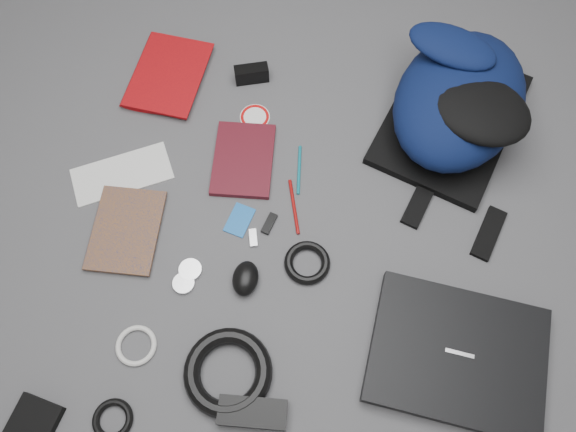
# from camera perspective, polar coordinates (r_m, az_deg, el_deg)

# --- Properties ---
(ground) EXTENTS (4.00, 4.00, 0.00)m
(ground) POSITION_cam_1_polar(r_m,az_deg,el_deg) (1.39, 0.00, -0.33)
(ground) COLOR #4F4F51
(ground) RESTS_ON ground
(backpack) EXTENTS (0.50, 0.58, 0.20)m
(backpack) POSITION_cam_1_polar(r_m,az_deg,el_deg) (1.51, 17.02, 11.25)
(backpack) COLOR black
(backpack) RESTS_ON ground
(laptop) EXTENTS (0.42, 0.35, 0.04)m
(laptop) POSITION_cam_1_polar(r_m,az_deg,el_deg) (1.33, 16.81, -13.35)
(laptop) COLOR black
(laptop) RESTS_ON ground
(textbook_red) EXTENTS (0.23, 0.28, 0.03)m
(textbook_red) POSITION_cam_1_polar(r_m,az_deg,el_deg) (1.67, -15.22, 14.23)
(textbook_red) COLOR maroon
(textbook_red) RESTS_ON ground
(comic_book) EXTENTS (0.17, 0.23, 0.02)m
(comic_book) POSITION_cam_1_polar(r_m,az_deg,el_deg) (1.45, -19.13, -1.08)
(comic_book) COLOR #C26C0D
(comic_book) RESTS_ON ground
(envelope) EXTENTS (0.27, 0.21, 0.00)m
(envelope) POSITION_cam_1_polar(r_m,az_deg,el_deg) (1.51, -16.51, 4.12)
(envelope) COLOR white
(envelope) RESTS_ON ground
(dvd_case) EXTENTS (0.15, 0.21, 0.02)m
(dvd_case) POSITION_cam_1_polar(r_m,az_deg,el_deg) (1.46, -4.56, 5.74)
(dvd_case) COLOR #3F0C13
(dvd_case) RESTS_ON ground
(compact_camera) EXTENTS (0.10, 0.05, 0.05)m
(compact_camera) POSITION_cam_1_polar(r_m,az_deg,el_deg) (1.59, -3.72, 14.21)
(compact_camera) COLOR black
(compact_camera) RESTS_ON ground
(sticker_disc) EXTENTS (0.09, 0.09, 0.00)m
(sticker_disc) POSITION_cam_1_polar(r_m,az_deg,el_deg) (1.54, -3.39, 10.01)
(sticker_disc) COLOR white
(sticker_disc) RESTS_ON ground
(pen_teal) EXTENTS (0.01, 0.14, 0.01)m
(pen_teal) POSITION_cam_1_polar(r_m,az_deg,el_deg) (1.45, 1.14, 4.72)
(pen_teal) COLOR #0E6E7E
(pen_teal) RESTS_ON ground
(pen_red) EXTENTS (0.04, 0.15, 0.01)m
(pen_red) POSITION_cam_1_polar(r_m,az_deg,el_deg) (1.40, 0.61, 0.97)
(pen_red) COLOR maroon
(pen_red) RESTS_ON ground
(id_badge) EXTENTS (0.08, 0.09, 0.00)m
(id_badge) POSITION_cam_1_polar(r_m,az_deg,el_deg) (1.39, -4.95, -0.41)
(id_badge) COLOR blue
(id_badge) RESTS_ON ground
(usb_black) EXTENTS (0.04, 0.06, 0.01)m
(usb_black) POSITION_cam_1_polar(r_m,az_deg,el_deg) (1.38, -1.92, -0.77)
(usb_black) COLOR black
(usb_black) RESTS_ON ground
(usb_silver) EXTENTS (0.03, 0.05, 0.01)m
(usb_silver) POSITION_cam_1_polar(r_m,az_deg,el_deg) (1.37, -3.55, -2.23)
(usb_silver) COLOR #ABABAE
(usb_silver) RESTS_ON ground
(mouse) EXTENTS (0.07, 0.09, 0.04)m
(mouse) POSITION_cam_1_polar(r_m,az_deg,el_deg) (1.32, -4.34, -6.33)
(mouse) COLOR black
(mouse) RESTS_ON ground
(headphone_left) EXTENTS (0.06, 0.06, 0.01)m
(headphone_left) POSITION_cam_1_polar(r_m,az_deg,el_deg) (1.36, -9.88, -5.42)
(headphone_left) COLOR silver
(headphone_left) RESTS_ON ground
(headphone_right) EXTENTS (0.07, 0.07, 0.01)m
(headphone_right) POSITION_cam_1_polar(r_m,az_deg,el_deg) (1.35, -10.55, -6.75)
(headphone_right) COLOR #BCBCBE
(headphone_right) RESTS_ON ground
(cable_coil) EXTENTS (0.14, 0.14, 0.02)m
(cable_coil) POSITION_cam_1_polar(r_m,az_deg,el_deg) (1.34, 1.96, -4.76)
(cable_coil) COLOR black
(cable_coil) RESTS_ON ground
(power_brick) EXTENTS (0.15, 0.06, 0.04)m
(power_brick) POSITION_cam_1_polar(r_m,az_deg,el_deg) (1.27, -3.62, -19.31)
(power_brick) COLOR black
(power_brick) RESTS_ON ground
(power_cord_coil) EXTENTS (0.21, 0.21, 0.04)m
(power_cord_coil) POSITION_cam_1_polar(r_m,az_deg,el_deg) (1.28, -6.12, -15.49)
(power_cord_coil) COLOR black
(power_cord_coil) RESTS_ON ground
(pouch) EXTENTS (0.12, 0.12, 0.02)m
(pouch) POSITION_cam_1_polar(r_m,az_deg,el_deg) (1.38, -24.40, -18.51)
(pouch) COLOR black
(pouch) RESTS_ON ground
(earbud_coil) EXTENTS (0.11, 0.11, 0.02)m
(earbud_coil) POSITION_cam_1_polar(r_m,az_deg,el_deg) (1.33, -17.38, -19.13)
(earbud_coil) COLOR black
(earbud_coil) RESTS_ON ground
(white_cable_coil) EXTENTS (0.10, 0.10, 0.01)m
(white_cable_coil) POSITION_cam_1_polar(r_m,az_deg,el_deg) (1.34, -15.18, -12.59)
(white_cable_coil) COLOR silver
(white_cable_coil) RESTS_ON ground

